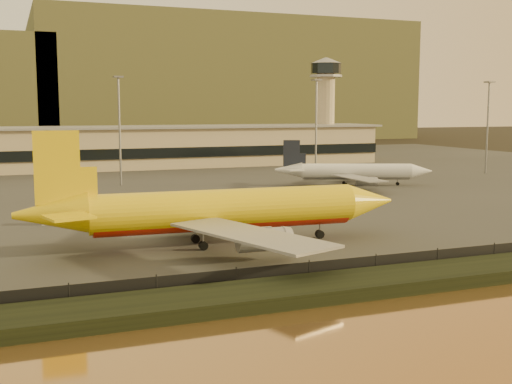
% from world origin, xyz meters
% --- Properties ---
extents(ground, '(900.00, 900.00, 0.00)m').
position_xyz_m(ground, '(0.00, 0.00, 0.00)').
color(ground, black).
rests_on(ground, ground).
extents(embankment, '(320.00, 7.00, 1.40)m').
position_xyz_m(embankment, '(0.00, -17.00, 0.70)').
color(embankment, black).
rests_on(embankment, ground).
extents(tarmac, '(320.00, 220.00, 0.20)m').
position_xyz_m(tarmac, '(0.00, 95.00, 0.10)').
color(tarmac, '#2D2D2D').
rests_on(tarmac, ground).
extents(perimeter_fence, '(300.00, 0.05, 2.20)m').
position_xyz_m(perimeter_fence, '(0.00, -13.00, 1.30)').
color(perimeter_fence, black).
rests_on(perimeter_fence, tarmac).
extents(terminal_building, '(202.00, 25.00, 12.60)m').
position_xyz_m(terminal_building, '(-14.52, 125.55, 6.25)').
color(terminal_building, tan).
rests_on(terminal_building, tarmac).
extents(control_tower, '(11.20, 11.20, 35.50)m').
position_xyz_m(control_tower, '(70.00, 131.00, 21.66)').
color(control_tower, tan).
rests_on(control_tower, tarmac).
extents(apron_light_masts, '(152.20, 12.20, 25.40)m').
position_xyz_m(apron_light_masts, '(15.00, 75.00, 15.70)').
color(apron_light_masts, slate).
rests_on(apron_light_masts, tarmac).
extents(distant_hills, '(470.00, 160.00, 70.00)m').
position_xyz_m(distant_hills, '(-20.74, 340.00, 31.39)').
color(distant_hills, brown).
rests_on(distant_hills, ground).
extents(dhl_cargo_jet, '(51.29, 50.21, 15.33)m').
position_xyz_m(dhl_cargo_jet, '(-8.94, 8.08, 4.78)').
color(dhl_cargo_jet, yellow).
rests_on(dhl_cargo_jet, tarmac).
extents(white_narrowbody_jet, '(35.53, 33.54, 10.63)m').
position_xyz_m(white_narrowbody_jet, '(40.97, 60.07, 3.37)').
color(white_narrowbody_jet, silver).
rests_on(white_narrowbody_jet, tarmac).
extents(gse_vehicle_yellow, '(4.22, 2.35, 1.80)m').
position_xyz_m(gse_vehicle_yellow, '(0.58, 28.12, 1.10)').
color(gse_vehicle_yellow, yellow).
rests_on(gse_vehicle_yellow, tarmac).
extents(gse_vehicle_white, '(4.66, 3.05, 1.93)m').
position_xyz_m(gse_vehicle_white, '(-27.87, 31.86, 1.17)').
color(gse_vehicle_white, silver).
rests_on(gse_vehicle_white, tarmac).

